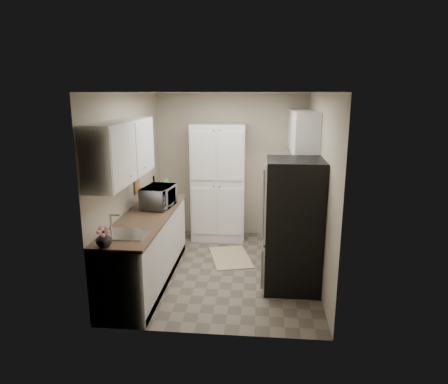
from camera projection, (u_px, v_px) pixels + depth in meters
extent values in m
plane|color=#665B4C|center=(223.00, 270.00, 5.79)|extent=(3.20, 3.20, 0.00)
cube|color=#B2A690|center=(232.00, 165.00, 7.04)|extent=(2.60, 0.04, 2.50)
cube|color=#B2A690|center=(207.00, 222.00, 3.94)|extent=(2.60, 0.04, 2.50)
cube|color=#B2A690|center=(131.00, 184.00, 5.61)|extent=(0.04, 3.20, 2.50)
cube|color=#B2A690|center=(319.00, 188.00, 5.37)|extent=(0.04, 3.20, 2.50)
cube|color=silver|center=(223.00, 92.00, 5.19)|extent=(2.60, 3.20, 0.04)
cube|color=silver|center=(122.00, 150.00, 4.73)|extent=(0.33, 1.60, 0.70)
cube|color=silver|center=(302.00, 134.00, 6.02)|extent=(0.33, 1.55, 0.58)
cube|color=#99999E|center=(300.00, 163.00, 5.70)|extent=(0.45, 0.76, 0.13)
cube|color=#B7B7BC|center=(127.00, 234.00, 4.55)|extent=(0.45, 0.40, 0.02)
cube|color=brown|center=(137.00, 186.00, 5.82)|extent=(0.02, 0.22, 0.22)
cube|color=silver|center=(219.00, 183.00, 6.84)|extent=(0.90, 0.55, 2.00)
cube|color=silver|center=(147.00, 250.00, 5.36)|extent=(0.60, 2.30, 0.88)
cube|color=brown|center=(145.00, 217.00, 5.25)|extent=(0.63, 2.33, 0.04)
cube|color=silver|center=(288.00, 218.00, 6.74)|extent=(0.60, 0.80, 0.88)
cube|color=brown|center=(289.00, 191.00, 6.63)|extent=(0.63, 0.83, 0.04)
cube|color=#B7B7BC|center=(290.00, 233.00, 5.97)|extent=(0.64, 0.76, 0.90)
cube|color=black|center=(291.00, 203.00, 5.86)|extent=(0.66, 0.78, 0.03)
cube|color=black|center=(311.00, 197.00, 5.81)|extent=(0.06, 0.76, 0.22)
cube|color=tan|center=(265.00, 229.00, 5.85)|extent=(0.01, 0.16, 0.42)
cube|color=beige|center=(265.00, 224.00, 6.08)|extent=(0.01, 0.16, 0.42)
cube|color=#B7B7BC|center=(293.00, 225.00, 5.10)|extent=(0.70, 0.72, 1.70)
imported|color=#A7A8AB|center=(159.00, 197.00, 5.62)|extent=(0.43, 0.58, 0.30)
cylinder|color=black|center=(154.00, 189.00, 6.02)|extent=(0.08, 0.08, 0.33)
imported|color=silver|center=(104.00, 239.00, 4.18)|extent=(0.21, 0.21, 0.17)
cube|color=#378038|center=(166.00, 189.00, 6.08)|extent=(0.04, 0.24, 0.30)
cube|color=#B8B7BC|center=(289.00, 184.00, 6.60)|extent=(0.29, 0.36, 0.20)
cube|color=tan|center=(231.00, 257.00, 6.21)|extent=(0.76, 1.00, 0.01)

